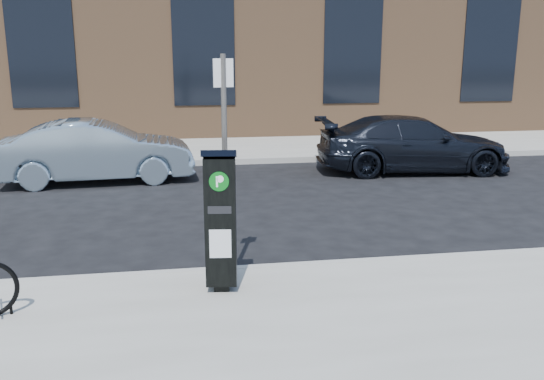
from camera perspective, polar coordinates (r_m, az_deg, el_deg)
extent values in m
plane|color=black|center=(7.88, -2.04, -8.54)|extent=(120.00, 120.00, 0.00)
cube|color=gray|center=(21.46, -6.83, 5.68)|extent=(60.00, 12.00, 0.15)
cube|color=#9E9B93|center=(7.83, -2.03, -8.09)|extent=(60.00, 0.12, 0.16)
cube|color=#9E9B93|center=(15.56, -5.81, 2.76)|extent=(60.00, 0.12, 0.16)
cube|color=brown|center=(24.29, -7.43, 15.85)|extent=(28.00, 10.00, 8.00)
cube|color=black|center=(19.66, -21.88, 12.68)|extent=(2.00, 0.06, 3.50)
cube|color=black|center=(19.25, -6.79, 13.53)|extent=(2.00, 0.06, 3.50)
cube|color=black|center=(20.11, 8.00, 13.49)|extent=(2.00, 0.06, 3.50)
cube|color=black|center=(22.10, 20.80, 12.75)|extent=(2.00, 0.06, 3.50)
cube|color=black|center=(7.10, -4.97, -9.41)|extent=(0.20, 0.20, 0.09)
cube|color=black|center=(6.83, -5.11, -3.09)|extent=(0.40, 0.36, 1.54)
cube|color=black|center=(6.64, -5.26, 3.59)|extent=(0.44, 0.40, 0.14)
cylinder|color=#075212|center=(6.54, -5.28, 0.85)|extent=(0.23, 0.04, 0.23)
cube|color=white|center=(6.54, -5.28, 0.85)|extent=(0.08, 0.02, 0.13)
cube|color=silver|center=(6.74, -5.14, -5.33)|extent=(0.25, 0.04, 0.34)
cube|color=black|center=(6.62, -5.21, -1.99)|extent=(0.27, 0.04, 0.09)
cylinder|color=#504D47|center=(7.51, -4.47, -8.35)|extent=(0.22, 0.22, 0.03)
cylinder|color=#504D47|center=(7.11, -4.67, 2.01)|extent=(0.07, 0.07, 2.79)
cube|color=silver|center=(6.97, -4.85, 11.49)|extent=(0.24, 0.08, 0.33)
cylinder|color=black|center=(7.06, -24.44, -10.63)|extent=(0.03, 0.03, 0.13)
imported|color=#889DAD|center=(13.96, -16.92, 3.68)|extent=(4.46, 1.84, 1.44)
imported|color=black|center=(15.02, 13.77, 4.47)|extent=(4.98, 2.37, 1.40)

